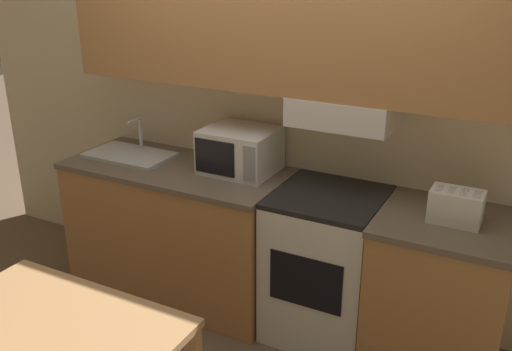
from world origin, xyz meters
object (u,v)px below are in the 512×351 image
(stove_range, at_px, (326,265))
(dining_table, at_px, (54,347))
(microwave, at_px, (240,150))
(sink_basin, at_px, (130,154))
(toaster, at_px, (456,206))

(stove_range, distance_m, dining_table, 1.62)
(microwave, distance_m, sink_basin, 0.81)
(sink_basin, height_order, dining_table, sink_basin)
(toaster, height_order, dining_table, toaster)
(stove_range, relative_size, microwave, 2.08)
(stove_range, height_order, toaster, toaster)
(microwave, height_order, sink_basin, microwave)
(stove_range, height_order, sink_basin, sink_basin)
(stove_range, bearing_deg, sink_basin, -179.29)
(toaster, relative_size, dining_table, 0.25)
(stove_range, height_order, microwave, microwave)
(microwave, distance_m, dining_table, 1.61)
(microwave, relative_size, sink_basin, 0.76)
(microwave, bearing_deg, sink_basin, -171.74)
(sink_basin, bearing_deg, toaster, -0.38)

